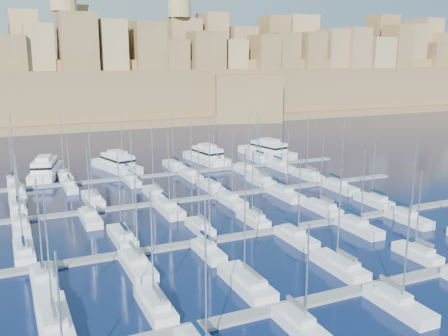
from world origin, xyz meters
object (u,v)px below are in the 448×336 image
sailboat_2 (247,283)px  motor_yacht_d (267,150)px  sailboat_4 (418,253)px  motor_yacht_c (207,156)px  motor_yacht_b (117,164)px  motor_yacht_a (45,169)px  sailboat_0 (54,321)px

sailboat_2 → motor_yacht_d: 82.11m
sailboat_4 → motor_yacht_c: bearing=91.6°
motor_yacht_b → sailboat_4: bearing=-70.4°
motor_yacht_b → motor_yacht_c: same height
motor_yacht_a → motor_yacht_b: bearing=-0.9°
sailboat_2 → motor_yacht_a: bearing=103.2°
sailboat_0 → sailboat_4: bearing=-1.8°
motor_yacht_c → sailboat_0: bearing=-123.0°
sailboat_0 → motor_yacht_d: size_ratio=0.73×
sailboat_0 → sailboat_2: sailboat_2 is taller
sailboat_0 → motor_yacht_c: sailboat_0 is taller
sailboat_0 → sailboat_4: 47.04m
motor_yacht_a → motor_yacht_d: same height
sailboat_2 → motor_yacht_b: bearing=90.0°
motor_yacht_b → motor_yacht_a: bearing=179.1°
sailboat_2 → motor_yacht_c: bearing=71.4°
sailboat_4 → motor_yacht_a: (-41.71, 71.21, 1.01)m
motor_yacht_c → motor_yacht_d: 18.73m
sailboat_2 → motor_yacht_a: size_ratio=0.94×
motor_yacht_c → motor_yacht_a: bearing=179.5°
motor_yacht_a → motor_yacht_c: 39.77m
sailboat_0 → sailboat_2: 21.68m
motor_yacht_c → motor_yacht_d: size_ratio=0.88×
motor_yacht_d → sailboat_2: bearing=-120.8°
motor_yacht_a → motor_yacht_c: bearing=-0.5°
sailboat_0 → motor_yacht_d: sailboat_0 is taller
sailboat_4 → motor_yacht_c: 70.87m
sailboat_0 → sailboat_4: (47.01, -1.51, -0.04)m
motor_yacht_a → motor_yacht_b: (16.39, -0.26, 0.00)m
motor_yacht_a → sailboat_2: bearing=-76.8°
sailboat_2 → sailboat_4: bearing=-3.1°
sailboat_2 → sailboat_0: bearing=179.6°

